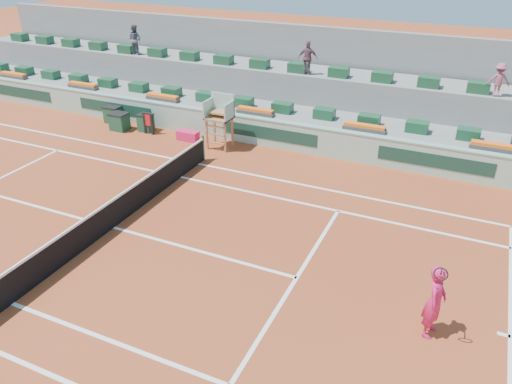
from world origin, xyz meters
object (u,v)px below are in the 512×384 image
Objects in this scene: drink_cooler_a at (146,123)px; tennis_player at (435,301)px; player_bag at (188,136)px; umpire_chair at (220,114)px.

tennis_player is (14.29, -8.43, 0.55)m from drink_cooler_a.
drink_cooler_a is (-2.47, 0.21, 0.20)m from player_bag.
tennis_player is at bearing -34.82° from player_bag.
drink_cooler_a is at bearing 175.17° from player_bag.
umpire_chair is at bearing 140.93° from tennis_player.
umpire_chair reaches higher than player_bag.
player_bag is 1.21× the size of drink_cooler_a.
tennis_player is (10.06, -8.17, -0.57)m from umpire_chair.
umpire_chair is (1.76, -0.05, 1.32)m from player_bag.
drink_cooler_a is at bearing 149.47° from tennis_player.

